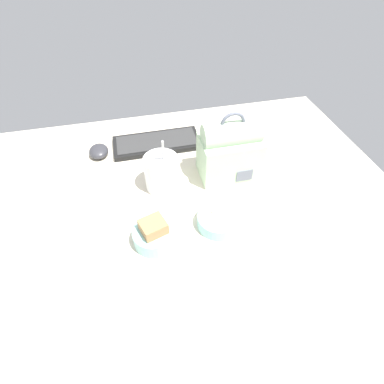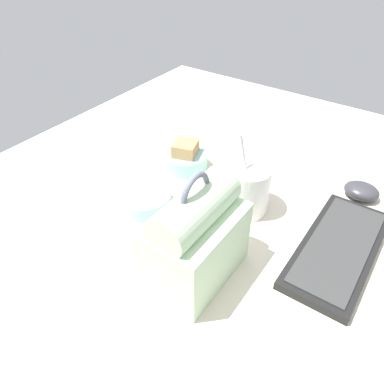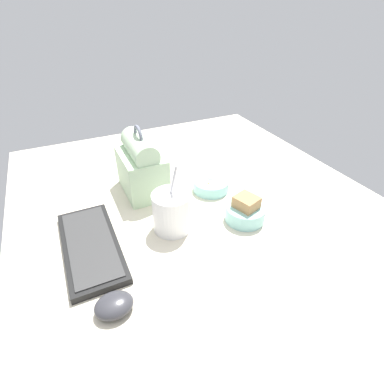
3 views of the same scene
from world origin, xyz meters
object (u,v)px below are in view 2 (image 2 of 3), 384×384
lunch_bag (195,238)px  bento_bowl_sandwich (186,159)px  computer_mouse (362,191)px  soup_cup (246,188)px  keyboard (338,249)px  bento_bowl_snacks (145,200)px

lunch_bag → bento_bowl_sandwich: size_ratio=2.01×
lunch_bag → computer_mouse: 45.94cm
lunch_bag → soup_cup: lunch_bag is taller
soup_cup → keyboard: bearing=86.5°
soup_cup → bento_bowl_snacks: (12.49, -18.70, -3.86)cm
soup_cup → bento_bowl_sandwich: soup_cup is taller
lunch_bag → computer_mouse: (-41.11, 19.20, -7.20)cm
keyboard → bento_bowl_sandwich: bearing=-99.1°
soup_cup → bento_bowl_sandwich: bearing=-104.9°
bento_bowl_snacks → keyboard: bearing=105.3°
soup_cup → computer_mouse: 28.56cm
lunch_bag → bento_bowl_sandwich: bearing=-141.4°
lunch_bag → soup_cup: (-21.79, -1.44, -3.13)cm
keyboard → bento_bowl_sandwich: 42.79cm
bento_bowl_sandwich → computer_mouse: 43.20cm
bento_bowl_sandwich → bento_bowl_snacks: bearing=4.9°
bento_bowl_sandwich → lunch_bag: bearing=38.6°
soup_cup → bento_bowl_snacks: size_ratio=1.61×
computer_mouse → keyboard: bearing=3.7°
lunch_bag → bento_bowl_snacks: lunch_bag is taller
lunch_bag → bento_bowl_snacks: 23.25cm
bento_bowl_snacks → computer_mouse: bearing=129.0°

